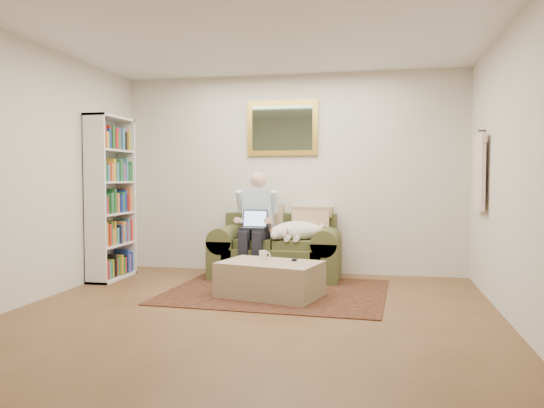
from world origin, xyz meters
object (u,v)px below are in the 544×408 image
(sleeping_dog, at_px, (298,231))
(ottoman, at_px, (270,279))
(coffee_mug, at_px, (263,255))
(bookshelf, at_px, (111,198))
(laptop, at_px, (254,223))
(seated_man, at_px, (255,226))
(sofa, at_px, (276,256))

(sleeping_dog, relative_size, ottoman, 0.64)
(ottoman, xyz_separation_m, coffee_mug, (-0.10, 0.11, 0.23))
(coffee_mug, distance_m, bookshelf, 2.17)
(laptop, bearing_deg, sleeping_dog, 13.64)
(seated_man, xyz_separation_m, coffee_mug, (0.28, -0.81, -0.24))
(sofa, xyz_separation_m, bookshelf, (-1.99, -0.47, 0.73))
(ottoman, bearing_deg, seated_man, 112.11)
(laptop, bearing_deg, coffee_mug, -69.88)
(bookshelf, bearing_deg, sofa, 13.21)
(laptop, relative_size, coffee_mug, 3.06)
(sleeping_dog, height_order, ottoman, sleeping_dog)
(laptop, bearing_deg, bookshelf, -171.52)
(sofa, xyz_separation_m, sleeping_dog, (0.28, -0.08, 0.33))
(ottoman, height_order, bookshelf, bookshelf)
(ottoman, bearing_deg, sofa, 97.47)
(seated_man, height_order, laptop, seated_man)
(seated_man, distance_m, sleeping_dog, 0.53)
(sleeping_dog, bearing_deg, laptop, -166.36)
(laptop, relative_size, bookshelf, 0.15)
(ottoman, distance_m, bookshelf, 2.36)
(laptop, distance_m, bookshelf, 1.80)
(sofa, xyz_separation_m, ottoman, (0.14, -1.07, -0.09))
(seated_man, bearing_deg, ottoman, -67.89)
(sofa, height_order, laptop, laptop)
(sleeping_dog, bearing_deg, bookshelf, -170.33)
(seated_man, bearing_deg, coffee_mug, -71.28)
(coffee_mug, bearing_deg, bookshelf, 166.37)
(coffee_mug, bearing_deg, seated_man, 108.72)
(seated_man, height_order, coffee_mug, seated_man)
(ottoman, distance_m, coffee_mug, 0.28)
(seated_man, xyz_separation_m, laptop, (0.00, -0.06, 0.03))
(coffee_mug, bearing_deg, laptop, 110.12)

